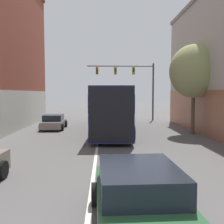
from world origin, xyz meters
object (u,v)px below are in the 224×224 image
Objects in this scene: hatchback_foreground at (140,201)px; traffic_signal_gantry at (131,78)px; bus at (113,108)px; street_tree_near at (194,71)px; parked_car_left_mid at (54,122)px.

hatchback_foreground is 23.82m from traffic_signal_gantry.
street_tree_near is (5.85, -0.72, 2.64)m from bus.
traffic_signal_gantry is (2.21, 23.38, 4.00)m from hatchback_foreground.
bus is 9.97m from traffic_signal_gantry.
parked_car_left_mid is 0.60× the size of street_tree_near.
bus is 1.51× the size of traffic_signal_gantry.
traffic_signal_gantry is at bearing 109.27° from street_tree_near.
traffic_signal_gantry reaches higher than hatchback_foreground.
hatchback_foreground reaches higher than parked_car_left_mid.
parked_car_left_mid is at bearing 66.48° from bus.
parked_car_left_mid is (-4.86, 2.38, -1.34)m from bus.
street_tree_near is at bearing -107.39° from parked_car_left_mid.
street_tree_near reaches higher than hatchback_foreground.
hatchback_foreground is 1.18× the size of parked_car_left_mid.
street_tree_near is at bearing -94.46° from bus.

